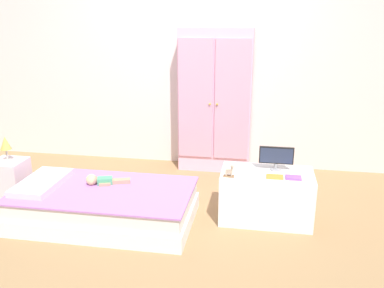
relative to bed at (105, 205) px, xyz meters
The scene contains 13 objects.
ground_plane 0.55m from the bed, ahead, with size 10.00×10.00×0.02m, color #99754C.
back_wall 2.09m from the bed, 72.34° to the left, with size 6.40×0.05×2.70m, color silver.
bed is the anchor object (origin of this frame).
pillow 0.60m from the bed, behind, with size 0.32×0.62×0.05m, color silver.
doll 0.23m from the bed, 124.21° to the left, with size 0.38×0.19×0.10m.
nightstand 1.04m from the bed, 168.66° to the left, with size 0.29×0.29×0.43m, color silver.
table_lamp 1.13m from the bed, 168.66° to the left, with size 0.10×0.10×0.24m.
wardrobe 1.77m from the bed, 61.23° to the left, with size 0.80×0.31×1.61m.
tv_stand 1.42m from the bed, 11.16° to the left, with size 0.79×0.45×0.44m, color white.
tv_monitor 1.56m from the bed, 13.53° to the left, with size 0.30×0.10×0.21m.
rocking_horse_toy 1.14m from the bed, ahead, with size 0.09×0.04×0.11m.
book_orange 1.49m from the bed, ahead, with size 0.14×0.09×0.01m, color orange.
book_purple 1.64m from the bed, ahead, with size 0.13×0.09×0.02m, color #8E51B2.
Camera 1 is at (0.80, -3.20, 1.78)m, focal length 39.10 mm.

